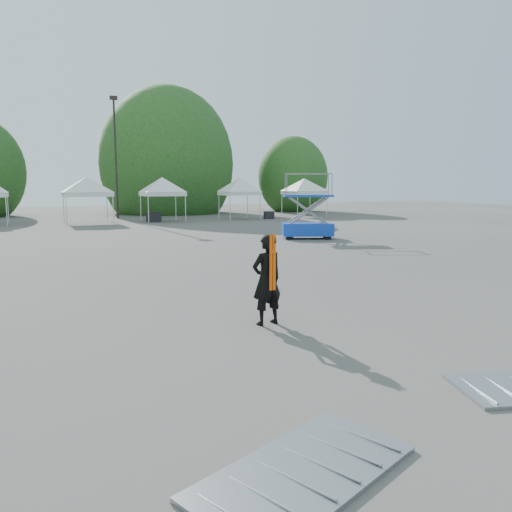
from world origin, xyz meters
name	(u,v)px	position (x,y,z in m)	size (l,w,h in m)	color
ground	(209,309)	(0.00, 0.00, 0.00)	(120.00, 120.00, 0.00)	#474442
light_pole_east	(115,151)	(3.00, 32.00, 5.52)	(0.60, 0.25, 9.80)	black
tree_mid_e	(167,164)	(9.00, 39.00, 4.84)	(5.12, 5.12, 7.79)	#382314
tree_far_e	(293,177)	(22.00, 37.00, 3.63)	(3.84, 3.84, 5.84)	#382314
tent_e	(87,181)	(0.24, 27.72, 3.06)	(4.68, 4.68, 3.88)	silver
tent_f	(162,181)	(5.61, 27.27, 3.06)	(4.19, 4.19, 3.88)	silver
tent_g	(239,181)	(11.96, 27.49, 3.06)	(3.92, 3.92, 3.88)	silver
tent_h	(304,182)	(18.57, 28.49, 3.06)	(4.40, 4.40, 3.88)	silver
man	(267,280)	(0.64, -1.63, 0.89)	(0.71, 0.53, 1.78)	black
scissor_lift	(308,206)	(9.41, 11.99, 1.67)	(2.86, 2.18, 3.31)	#0D41B1
barrier_left	(303,471)	(-1.25, -6.42, 0.04)	(2.50, 1.88, 0.07)	#93959A
crate_mid	(154,217)	(4.84, 27.00, 0.37)	(0.94, 0.73, 0.73)	black
crate_east	(269,215)	(14.28, 26.72, 0.31)	(0.79, 0.61, 0.61)	black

